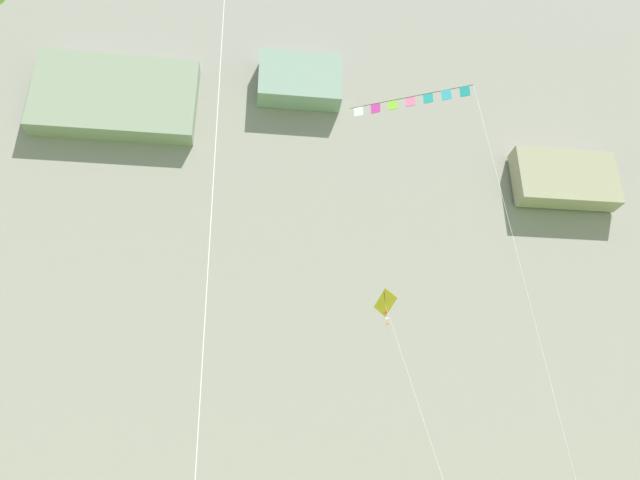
% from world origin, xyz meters
% --- Properties ---
extents(cliff_face, '(180.00, 24.60, 65.95)m').
position_xyz_m(cliff_face, '(-0.02, 67.74, 32.99)').
color(cliff_face, gray).
rests_on(cliff_face, ground).
extents(kite_banner_front_field, '(5.61, 5.48, 19.05)m').
position_xyz_m(kite_banner_front_field, '(2.90, 24.63, 18.01)').
color(kite_banner_front_field, black).
rests_on(kite_banner_front_field, ground).
extents(kite_diamond_mid_right, '(1.76, 6.03, 11.76)m').
position_xyz_m(kite_diamond_mid_right, '(2.63, 30.54, 10.40)').
color(kite_diamond_mid_right, yellow).
rests_on(kite_diamond_mid_right, ground).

